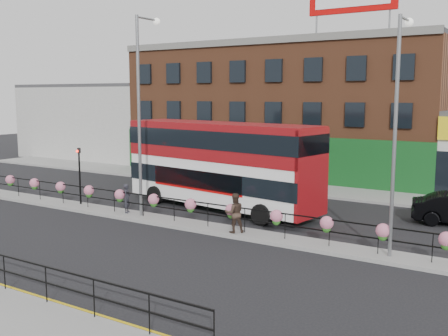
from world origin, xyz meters
The scene contains 14 objects.
ground centered at (0.00, 0.00, 0.00)m, with size 120.00×120.00×0.00m, color black.
north_pavement centered at (0.00, 12.00, 0.07)m, with size 60.00×4.00×0.15m, color gray.
median centered at (0.00, 0.00, 0.07)m, with size 60.00×1.60×0.15m, color gray.
yellow_line_inner centered at (0.00, -9.70, 0.01)m, with size 60.00×0.10×0.01m, color gold.
yellow_line_outer centered at (0.00, -9.88, 0.01)m, with size 60.00×0.10×0.01m, color gold.
brick_building centered at (-4.00, 19.96, 5.13)m, with size 25.00×12.21×10.30m.
warehouse_west centered at (-24.25, 20.00, 3.65)m, with size 15.50×12.00×7.30m.
median_railing centered at (0.00, 0.00, 1.05)m, with size 30.04×0.56×1.23m.
double_decker_bus centered at (-0.79, 3.90, 2.95)m, with size 12.14×4.51×4.80m.
pedestrian_a centered at (-4.21, 0.14, 0.92)m, with size 0.57×0.66×1.54m, color #24242C.
pedestrian_b centered at (2.62, -0.26, 1.05)m, with size 1.10×1.09×1.79m, color #3C2C22.
lamp_column_west centered at (-3.19, 0.33, 6.11)m, with size 0.36×1.76×10.06m.
lamp_column_east centered at (9.46, 0.19, 5.53)m, with size 0.33×1.59×9.07m.
traffic_light_median centered at (-8.00, 0.39, 2.47)m, with size 0.15×0.28×3.65m.
Camera 1 is at (14.48, -19.91, 6.30)m, focal length 42.00 mm.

